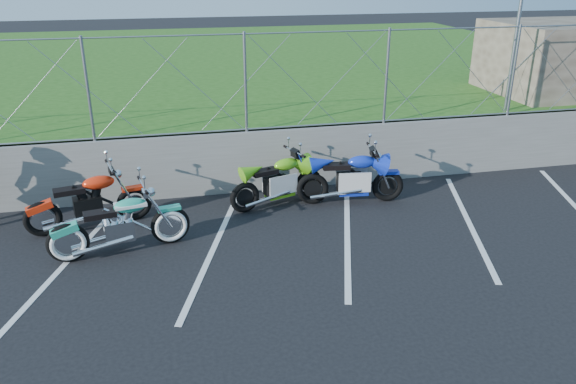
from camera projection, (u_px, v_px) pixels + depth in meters
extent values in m
plane|color=black|center=(220.00, 278.00, 8.69)|extent=(90.00, 90.00, 0.00)
cube|color=slate|center=(200.00, 165.00, 11.61)|extent=(30.00, 0.22, 1.30)
cube|color=#245215|center=(178.00, 76.00, 20.63)|extent=(30.00, 20.00, 1.30)
cylinder|color=gray|center=(192.00, 35.00, 10.62)|extent=(28.00, 0.03, 0.03)
cylinder|color=gray|center=(198.00, 132.00, 11.34)|extent=(28.00, 0.03, 0.03)
cylinder|color=gray|center=(515.00, 45.00, 12.62)|extent=(0.08, 0.08, 3.00)
cube|color=silver|center=(66.00, 263.00, 9.10)|extent=(1.49, 4.31, 0.01)
cube|color=silver|center=(214.00, 248.00, 9.60)|extent=(1.49, 4.31, 0.01)
cube|color=silver|center=(347.00, 234.00, 10.09)|extent=(1.49, 4.31, 0.01)
cube|color=silver|center=(468.00, 221.00, 10.58)|extent=(1.49, 4.31, 0.01)
torus|color=black|center=(68.00, 243.00, 9.04)|extent=(0.69, 0.24, 0.68)
torus|color=black|center=(170.00, 225.00, 9.65)|extent=(0.69, 0.24, 0.68)
cube|color=silver|center=(119.00, 230.00, 9.31)|extent=(0.52, 0.37, 0.35)
ellipsoid|color=teal|center=(130.00, 205.00, 9.24)|extent=(0.58, 0.35, 0.24)
cube|color=black|center=(100.00, 214.00, 9.08)|extent=(0.55, 0.34, 0.09)
cube|color=teal|center=(169.00, 208.00, 9.53)|extent=(0.41, 0.22, 0.06)
cylinder|color=silver|center=(143.00, 185.00, 9.20)|extent=(0.17, 0.73, 0.03)
torus|color=black|center=(43.00, 219.00, 9.90)|extent=(0.67, 0.26, 0.66)
torus|color=black|center=(134.00, 203.00, 10.54)|extent=(0.67, 0.26, 0.66)
cube|color=black|center=(88.00, 206.00, 10.18)|extent=(0.55, 0.40, 0.36)
ellipsoid|color=#F62C0E|center=(98.00, 182.00, 10.11)|extent=(0.61, 0.38, 0.25)
cube|color=black|center=(69.00, 191.00, 9.93)|extent=(0.58, 0.37, 0.10)
cube|color=#F62C0E|center=(133.00, 188.00, 10.43)|extent=(0.43, 0.25, 0.06)
cylinder|color=silver|center=(110.00, 167.00, 10.10)|extent=(0.20, 0.75, 0.03)
torus|color=black|center=(245.00, 197.00, 10.87)|extent=(0.62, 0.29, 0.62)
torus|color=black|center=(309.00, 184.00, 11.55)|extent=(0.62, 0.29, 0.62)
cube|color=black|center=(277.00, 186.00, 11.16)|extent=(0.54, 0.42, 0.35)
ellipsoid|color=#6AC218|center=(286.00, 164.00, 11.11)|extent=(0.59, 0.40, 0.24)
cube|color=black|center=(264.00, 172.00, 10.91)|extent=(0.57, 0.39, 0.09)
cube|color=#6AC218|center=(309.00, 170.00, 11.44)|extent=(0.42, 0.26, 0.06)
cylinder|color=silver|center=(294.00, 151.00, 11.10)|extent=(0.25, 0.72, 0.03)
torus|color=black|center=(313.00, 189.00, 11.24)|extent=(0.66, 0.20, 0.65)
torus|color=black|center=(388.00, 186.00, 11.38)|extent=(0.66, 0.20, 0.65)
cube|color=black|center=(349.00, 182.00, 11.27)|extent=(0.53, 0.36, 0.37)
ellipsoid|color=#132DB4|center=(362.00, 162.00, 11.12)|extent=(0.60, 0.34, 0.25)
cube|color=black|center=(336.00, 166.00, 11.11)|extent=(0.57, 0.33, 0.10)
cube|color=#132DB4|center=(389.00, 172.00, 11.26)|extent=(0.43, 0.21, 0.06)
cylinder|color=silver|center=(372.00, 149.00, 11.04)|extent=(0.13, 0.78, 0.03)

